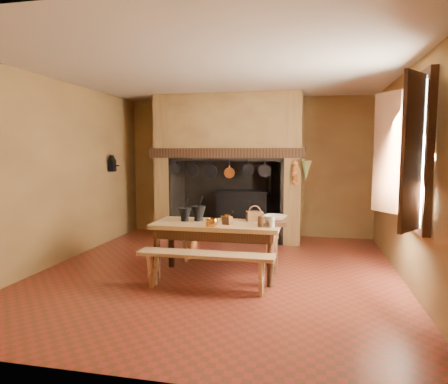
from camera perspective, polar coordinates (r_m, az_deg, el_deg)
name	(u,v)px	position (r m, az deg, el deg)	size (l,w,h in m)	color
floor	(218,272)	(5.81, -0.85, -11.38)	(5.50, 5.50, 0.00)	maroon
ceiling	(218,71)	(5.65, -0.89, 16.86)	(5.50, 5.50, 0.00)	silver
back_wall	(248,167)	(8.26, 3.43, 3.59)	(5.00, 0.02, 2.80)	olive
wall_left	(58,172)	(6.58, -22.61, 2.61)	(0.02, 5.50, 2.80)	olive
wall_right	(411,177)	(5.56, 25.14, 2.01)	(0.02, 5.50, 2.80)	olive
wall_front	(132,195)	(2.95, -12.94, -0.42)	(5.00, 0.02, 2.80)	olive
chimney_breast	(229,147)	(7.87, 0.78, 6.49)	(2.95, 0.96, 2.80)	olive
iron_range	(243,213)	(8.05, 2.76, -3.01)	(1.12, 0.55, 1.60)	black
hearth_pans	(192,232)	(8.13, -4.58, -5.73)	(0.51, 0.62, 0.20)	#BE7A2B
hanging_pans	(222,171)	(7.40, -0.28, 3.04)	(1.92, 0.29, 0.27)	black
onion_string	(295,173)	(7.21, 10.15, 2.64)	(0.12, 0.10, 0.46)	#A94C1F
herb_bunch	(306,171)	(7.20, 11.58, 3.01)	(0.20, 0.20, 0.35)	#52592A
window	(407,153)	(5.13, 24.63, 5.12)	(0.39, 1.75, 1.76)	white
wall_coffee_mill	(112,162)	(7.87, -15.71, 4.13)	(0.23, 0.16, 0.31)	black
work_table	(217,231)	(5.49, -1.02, -5.61)	(1.72, 0.77, 0.75)	tan
bench_front	(206,262)	(4.98, -2.63, -10.02)	(1.70, 0.30, 0.48)	tan
bench_back	(227,242)	(6.18, 0.37, -7.17)	(1.56, 0.27, 0.44)	tan
mortar_large	(198,213)	(5.62, -3.67, -2.95)	(0.20, 0.20, 0.35)	black
mortar_small	(185,214)	(5.60, -5.63, -3.09)	(0.19, 0.19, 0.32)	black
coffee_grinder	(227,220)	(5.33, 0.49, -3.98)	(0.16, 0.13, 0.17)	#3D2113
brass_mug_a	(209,223)	(5.18, -2.17, -4.43)	(0.09, 0.09, 0.10)	#BE7A2B
brass_mug_b	(223,218)	(5.58, -0.14, -3.78)	(0.07, 0.07, 0.08)	#BE7A2B
mixing_bowl	(275,218)	(5.64, 7.25, -3.72)	(0.33, 0.33, 0.08)	beige
stoneware_crock	(262,221)	(5.18, 5.46, -4.20)	(0.11, 0.11, 0.14)	#573420
glass_jar	(272,222)	(5.17, 6.80, -4.25)	(0.08, 0.08, 0.14)	beige
wicker_basket	(255,216)	(5.63, 4.40, -3.39)	(0.27, 0.23, 0.22)	#4E3117
wooden_tray	(272,224)	(5.28, 6.91, -4.50)	(0.33, 0.23, 0.06)	#3D2113
brass_cup	(213,223)	(5.17, -1.65, -4.39)	(0.14, 0.14, 0.11)	#BE7A2B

